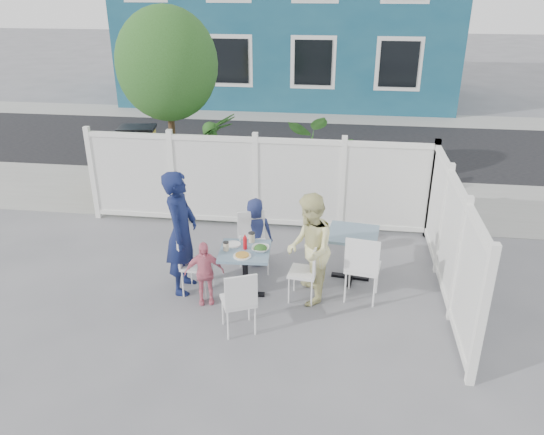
# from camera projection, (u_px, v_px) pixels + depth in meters

# --- Properties ---
(ground) EXTENTS (80.00, 80.00, 0.00)m
(ground) POSITION_uv_depth(u_px,v_px,m) (220.00, 301.00, 7.14)
(ground) COLOR slate
(near_sidewalk) EXTENTS (24.00, 2.60, 0.01)m
(near_sidewalk) POSITION_uv_depth(u_px,v_px,m) (263.00, 196.00, 10.57)
(near_sidewalk) COLOR gray
(near_sidewalk) RESTS_ON ground
(street) EXTENTS (24.00, 5.00, 0.01)m
(street) POSITION_uv_depth(u_px,v_px,m) (284.00, 144.00, 13.91)
(street) COLOR black
(street) RESTS_ON ground
(far_sidewalk) EXTENTS (24.00, 1.60, 0.01)m
(far_sidewalk) POSITION_uv_depth(u_px,v_px,m) (295.00, 116.00, 16.71)
(far_sidewalk) COLOR gray
(far_sidewalk) RESTS_ON ground
(building) EXTENTS (11.00, 6.00, 6.00)m
(building) POSITION_uv_depth(u_px,v_px,m) (291.00, 9.00, 18.60)
(building) COLOR navy
(building) RESTS_ON ground
(fence_back) EXTENTS (5.86, 0.08, 1.60)m
(fence_back) POSITION_uv_depth(u_px,v_px,m) (256.00, 184.00, 8.97)
(fence_back) COLOR white
(fence_back) RESTS_ON ground
(fence_right) EXTENTS (0.08, 3.66, 1.60)m
(fence_right) POSITION_uv_depth(u_px,v_px,m) (450.00, 242.00, 6.99)
(fence_right) COLOR white
(fence_right) RESTS_ON ground
(tree) EXTENTS (1.80, 1.62, 3.59)m
(tree) POSITION_uv_depth(u_px,v_px,m) (167.00, 65.00, 9.25)
(tree) COLOR #382316
(tree) RESTS_ON ground
(utility_cabinet) EXTENTS (0.72, 0.57, 1.22)m
(utility_cabinet) POSITION_uv_depth(u_px,v_px,m) (140.00, 159.00, 10.81)
(utility_cabinet) COLOR gold
(utility_cabinet) RESTS_ON ground
(potted_shrub_a) EXTENTS (1.19, 1.19, 1.79)m
(potted_shrub_a) POSITION_uv_depth(u_px,v_px,m) (216.00, 163.00, 9.66)
(potted_shrub_a) COLOR #224C19
(potted_shrub_a) RESTS_ON ground
(potted_shrub_b) EXTENTS (1.92, 1.83, 1.67)m
(potted_shrub_b) POSITION_uv_depth(u_px,v_px,m) (330.00, 173.00, 9.34)
(potted_shrub_b) COLOR #224C19
(potted_shrub_b) RESTS_ON ground
(main_table) EXTENTS (0.70, 0.70, 0.70)m
(main_table) POSITION_uv_depth(u_px,v_px,m) (245.00, 261.00, 7.04)
(main_table) COLOR #41617F
(main_table) RESTS_ON ground
(spare_table) EXTENTS (0.76, 0.76, 0.73)m
(spare_table) POSITION_uv_depth(u_px,v_px,m) (352.00, 243.00, 7.45)
(spare_table) COLOR #41617F
(spare_table) RESTS_ON ground
(chair_left) EXTENTS (0.40, 0.42, 0.86)m
(chair_left) POSITION_uv_depth(u_px,v_px,m) (191.00, 259.00, 7.16)
(chair_left) COLOR white
(chair_left) RESTS_ON ground
(chair_right) EXTENTS (0.41, 0.42, 0.84)m
(chair_right) POSITION_uv_depth(u_px,v_px,m) (309.00, 268.00, 6.98)
(chair_right) COLOR white
(chair_right) RESTS_ON ground
(chair_back) EXTENTS (0.52, 0.51, 0.89)m
(chair_back) POSITION_uv_depth(u_px,v_px,m) (253.00, 237.00, 7.73)
(chair_back) COLOR white
(chair_back) RESTS_ON ground
(chair_near) EXTENTS (0.51, 0.50, 0.86)m
(chair_near) POSITION_uv_depth(u_px,v_px,m) (239.00, 298.00, 6.29)
(chair_near) COLOR white
(chair_near) RESTS_ON ground
(chair_spare) EXTENTS (0.50, 0.49, 0.97)m
(chair_spare) POSITION_uv_depth(u_px,v_px,m) (362.00, 264.00, 6.91)
(chair_spare) COLOR white
(chair_spare) RESTS_ON ground
(man) EXTENTS (0.42, 0.64, 1.73)m
(man) POSITION_uv_depth(u_px,v_px,m) (181.00, 233.00, 7.08)
(man) COLOR #121B45
(man) RESTS_ON ground
(woman) EXTENTS (0.66, 0.80, 1.51)m
(woman) POSITION_uv_depth(u_px,v_px,m) (309.00, 249.00, 6.87)
(woman) COLOR #D8CF50
(woman) RESTS_ON ground
(boy) EXTENTS (0.52, 0.34, 1.04)m
(boy) POSITION_uv_depth(u_px,v_px,m) (255.00, 232.00, 7.89)
(boy) COLOR navy
(boy) RESTS_ON ground
(toddler) EXTENTS (0.56, 0.35, 0.89)m
(toddler) POSITION_uv_depth(u_px,v_px,m) (204.00, 273.00, 6.94)
(toddler) COLOR pink
(toddler) RESTS_ON ground
(plate_main) EXTENTS (0.23, 0.23, 0.01)m
(plate_main) POSITION_uv_depth(u_px,v_px,m) (242.00, 256.00, 6.81)
(plate_main) COLOR white
(plate_main) RESTS_ON main_table
(plate_side) EXTENTS (0.21, 0.21, 0.01)m
(plate_side) POSITION_uv_depth(u_px,v_px,m) (233.00, 244.00, 7.11)
(plate_side) COLOR white
(plate_side) RESTS_ON main_table
(salad_bowl) EXTENTS (0.23, 0.23, 0.06)m
(salad_bowl) POSITION_uv_depth(u_px,v_px,m) (260.00, 249.00, 6.95)
(salad_bowl) COLOR white
(salad_bowl) RESTS_ON main_table
(coffee_cup_a) EXTENTS (0.07, 0.07, 0.11)m
(coffee_cup_a) POSITION_uv_depth(u_px,v_px,m) (226.00, 247.00, 6.95)
(coffee_cup_a) COLOR beige
(coffee_cup_a) RESTS_ON main_table
(coffee_cup_b) EXTENTS (0.09, 0.09, 0.13)m
(coffee_cup_b) POSITION_uv_depth(u_px,v_px,m) (252.00, 238.00, 7.17)
(coffee_cup_b) COLOR beige
(coffee_cup_b) RESTS_ON main_table
(ketchup_bottle) EXTENTS (0.05, 0.05, 0.17)m
(ketchup_bottle) POSITION_uv_depth(u_px,v_px,m) (245.00, 243.00, 6.97)
(ketchup_bottle) COLOR red
(ketchup_bottle) RESTS_ON main_table
(salt_shaker) EXTENTS (0.03, 0.03, 0.07)m
(salt_shaker) POSITION_uv_depth(u_px,v_px,m) (241.00, 238.00, 7.22)
(salt_shaker) COLOR white
(salt_shaker) RESTS_ON main_table
(pepper_shaker) EXTENTS (0.03, 0.03, 0.08)m
(pepper_shaker) POSITION_uv_depth(u_px,v_px,m) (245.00, 239.00, 7.19)
(pepper_shaker) COLOR black
(pepper_shaker) RESTS_ON main_table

